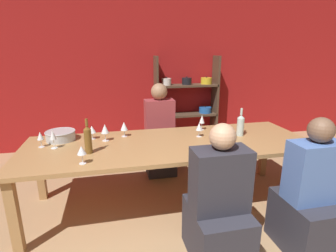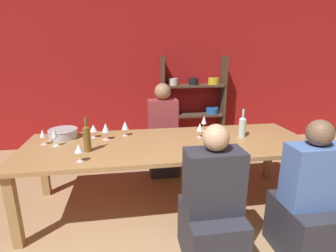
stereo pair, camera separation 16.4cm
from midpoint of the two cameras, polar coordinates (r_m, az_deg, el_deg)
wall_back_red at (r=4.70m, az=-3.26°, el=12.22°), size 8.80×0.06×2.70m
shelf_unit at (r=4.75m, az=6.40°, el=3.40°), size 1.13×0.30×1.58m
dining_table at (r=2.77m, az=2.03°, el=-4.87°), size 2.99×1.05×0.74m
mixing_bowl at (r=3.06m, az=-20.45°, el=-1.50°), size 0.31×0.31×0.10m
wine_bottle_green at (r=3.02m, az=17.37°, el=-0.03°), size 0.08×0.08×0.32m
wine_bottle_dark at (r=2.56m, az=-15.49°, el=-2.46°), size 0.07×0.07×0.33m
wine_glass_white_a at (r=2.97m, az=-14.41°, el=-0.53°), size 0.08×0.08×0.15m
wine_glass_white_b at (r=3.16m, az=9.31°, el=1.25°), size 0.06×0.06×0.18m
wine_glass_empty_a at (r=2.91m, az=-24.20°, el=-1.59°), size 0.06×0.06×0.16m
wine_glass_white_c at (r=2.96m, az=-7.77°, el=0.04°), size 0.08×0.08×0.17m
wine_glass_empty_b at (r=2.82m, az=11.99°, el=-1.01°), size 0.07×0.07×0.16m
wine_glass_empty_c at (r=2.86m, az=-11.84°, el=-0.43°), size 0.08×0.08×0.18m
wine_glass_red_a at (r=2.35m, az=-16.96°, el=-4.80°), size 0.08×0.08×0.16m
wine_glass_red_b at (r=2.91m, az=8.55°, el=-0.36°), size 0.07×0.07×0.16m
wine_glass_empty_d at (r=2.81m, az=-22.01°, el=-1.44°), size 0.06×0.06×0.19m
cell_phone at (r=2.68m, az=15.57°, el=-4.64°), size 0.08×0.15×0.01m
person_near_a at (r=2.23m, az=11.72°, el=-18.34°), size 0.44×0.55×1.15m
person_far_a at (r=3.65m, az=0.18°, el=-3.06°), size 0.39×0.49×1.25m
person_near_b at (r=2.54m, az=29.73°, el=-15.43°), size 0.42×0.52×1.17m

